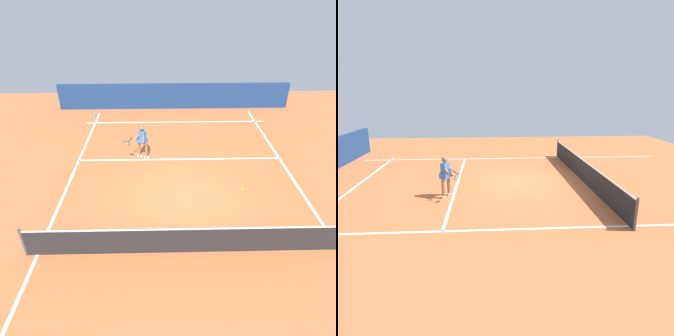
# 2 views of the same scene
# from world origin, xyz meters

# --- Properties ---
(ground_plane) EXTENTS (24.58, 24.58, 0.00)m
(ground_plane) POSITION_xyz_m (0.00, 0.00, 0.00)
(ground_plane) COLOR #C66638
(baseline_marking) EXTENTS (10.02, 0.10, 0.01)m
(baseline_marking) POSITION_xyz_m (0.00, -6.95, 0.00)
(baseline_marking) COLOR white
(baseline_marking) RESTS_ON ground
(service_line_marking) EXTENTS (9.02, 0.10, 0.01)m
(service_line_marking) POSITION_xyz_m (0.00, -2.76, 0.00)
(service_line_marking) COLOR white
(service_line_marking) RESTS_ON ground
(sideline_left_marking) EXTENTS (0.10, 16.90, 0.01)m
(sideline_left_marking) POSITION_xyz_m (-4.51, 0.00, 0.00)
(sideline_left_marking) COLOR white
(sideline_left_marking) RESTS_ON ground
(sideline_right_marking) EXTENTS (0.10, 16.90, 0.01)m
(sideline_right_marking) POSITION_xyz_m (4.51, 0.00, 0.00)
(sideline_right_marking) COLOR white
(sideline_right_marking) RESTS_ON ground
(court_net) EXTENTS (9.70, 0.08, 1.02)m
(court_net) POSITION_xyz_m (0.00, 2.74, 0.47)
(court_net) COLOR #4C4C51
(court_net) RESTS_ON ground
(tennis_player) EXTENTS (1.04, 0.82, 1.55)m
(tennis_player) POSITION_xyz_m (1.67, -2.99, 0.85)
(tennis_player) COLOR #8C6647
(tennis_player) RESTS_ON ground
(tennis_ball_near) EXTENTS (0.07, 0.07, 0.07)m
(tennis_ball_near) POSITION_xyz_m (-2.28, -0.37, 0.03)
(tennis_ball_near) COLOR #D1E533
(tennis_ball_near) RESTS_ON ground
(tennis_ball_mid) EXTENTS (0.07, 0.07, 0.07)m
(tennis_ball_mid) POSITION_xyz_m (1.12, -1.95, 0.03)
(tennis_ball_mid) COLOR #D1E533
(tennis_ball_mid) RESTS_ON ground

